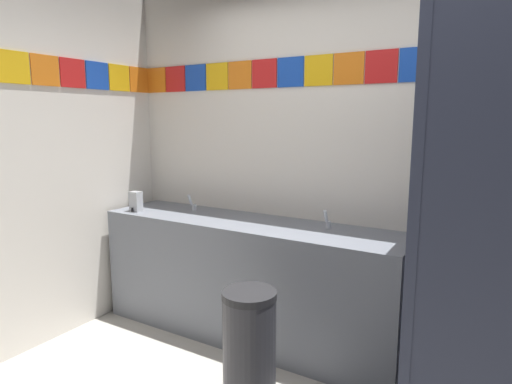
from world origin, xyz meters
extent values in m
cube|color=silver|center=(0.00, 1.46, 1.38)|extent=(3.90, 0.08, 2.76)
cube|color=orange|center=(-1.84, 1.41, 1.95)|extent=(0.21, 0.01, 0.21)
cube|color=red|center=(-1.62, 1.41, 1.95)|extent=(0.21, 0.01, 0.21)
cube|color=#1947B7|center=(-1.41, 1.41, 1.95)|extent=(0.21, 0.01, 0.21)
cube|color=yellow|center=(-1.19, 1.41, 1.95)|extent=(0.21, 0.01, 0.21)
cube|color=orange|center=(-0.97, 1.41, 1.95)|extent=(0.21, 0.01, 0.21)
cube|color=red|center=(-0.76, 1.41, 1.95)|extent=(0.21, 0.01, 0.21)
cube|color=#1947B7|center=(-0.54, 1.41, 1.95)|extent=(0.21, 0.01, 0.21)
cube|color=yellow|center=(-0.32, 1.41, 1.95)|extent=(0.21, 0.01, 0.21)
cube|color=orange|center=(-0.11, 1.41, 1.95)|extent=(0.21, 0.01, 0.21)
cube|color=red|center=(0.11, 1.41, 1.95)|extent=(0.21, 0.01, 0.21)
cube|color=#1947B7|center=(0.32, 1.41, 1.95)|extent=(0.21, 0.01, 0.21)
cube|color=yellow|center=(0.54, 1.41, 1.95)|extent=(0.21, 0.01, 0.21)
cube|color=orange|center=(0.76, 1.41, 1.95)|extent=(0.21, 0.01, 0.21)
cube|color=yellow|center=(-1.94, 0.22, 1.95)|extent=(0.01, 0.21, 0.21)
cube|color=orange|center=(-1.94, 0.44, 1.95)|extent=(0.01, 0.21, 0.21)
cube|color=red|center=(-1.94, 0.66, 1.95)|extent=(0.01, 0.21, 0.21)
cube|color=#1947B7|center=(-1.94, 0.87, 1.95)|extent=(0.01, 0.21, 0.21)
cube|color=yellow|center=(-1.94, 1.09, 1.95)|extent=(0.01, 0.21, 0.21)
cube|color=orange|center=(-1.94, 1.31, 1.95)|extent=(0.01, 0.21, 0.21)
cube|color=slate|center=(-0.74, 1.14, 0.44)|extent=(2.32, 0.56, 0.88)
cube|color=slate|center=(-0.74, 1.41, 0.84)|extent=(2.32, 0.03, 0.08)
cylinder|color=silver|center=(-1.32, 1.11, 0.83)|extent=(0.34, 0.34, 0.10)
cylinder|color=silver|center=(-0.16, 1.11, 0.83)|extent=(0.34, 0.34, 0.10)
cylinder|color=silver|center=(-1.32, 1.25, 0.91)|extent=(0.04, 0.04, 0.05)
cylinder|color=silver|center=(-1.32, 1.20, 0.98)|extent=(0.02, 0.06, 0.09)
cylinder|color=silver|center=(-0.16, 1.25, 0.91)|extent=(0.04, 0.04, 0.05)
cylinder|color=silver|center=(-0.16, 1.20, 0.98)|extent=(0.02, 0.06, 0.09)
cube|color=#B7BABF|center=(-1.70, 0.98, 0.96)|extent=(0.09, 0.07, 0.16)
cylinder|color=black|center=(-1.70, 0.93, 0.90)|extent=(0.02, 0.02, 0.03)
cube|color=#33384C|center=(0.65, 0.65, 1.08)|extent=(0.04, 1.53, 2.15)
cylinder|color=silver|center=(0.67, -0.09, 1.18)|extent=(0.02, 0.02, 0.10)
cylinder|color=#333338|center=(-0.26, 0.39, 0.34)|extent=(0.29, 0.29, 0.67)
cylinder|color=#262628|center=(-0.26, 0.39, 0.69)|extent=(0.30, 0.30, 0.04)
camera|label=1|loc=(0.90, -1.47, 1.62)|focal=30.58mm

